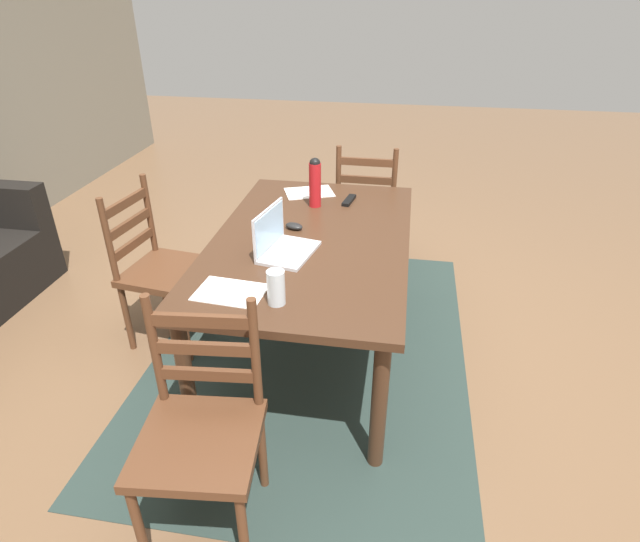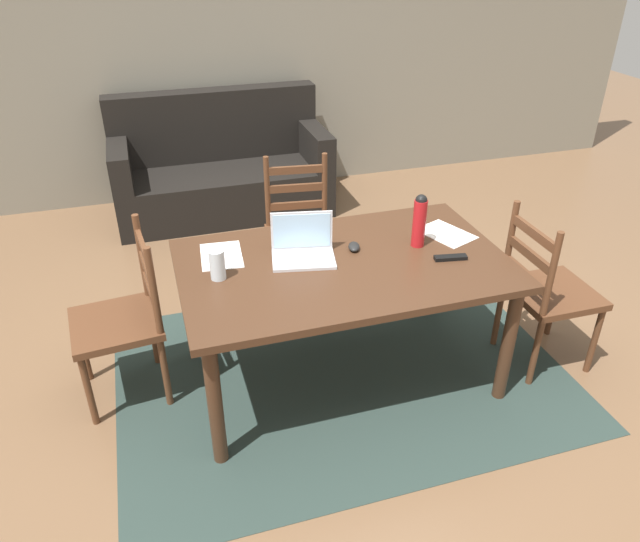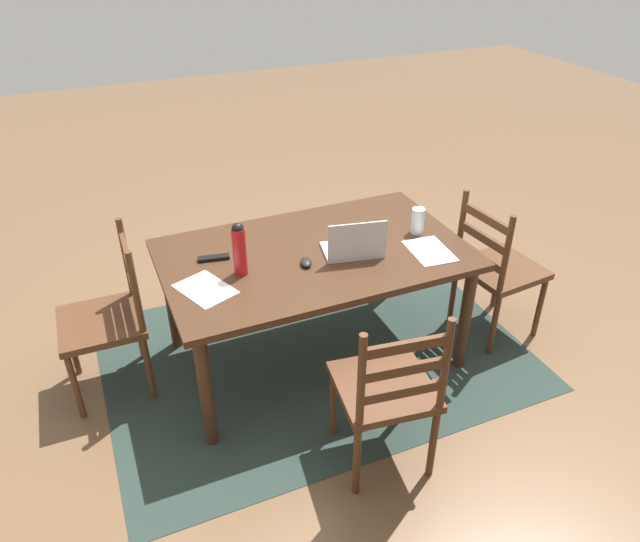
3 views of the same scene
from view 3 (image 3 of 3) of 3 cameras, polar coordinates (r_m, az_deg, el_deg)
ground_plane at (r=3.73m, az=-0.48°, el=-7.94°), size 14.00×14.00×0.00m
area_rug at (r=3.73m, az=-0.48°, el=-7.90°), size 2.49×1.77×0.01m
dining_table at (r=3.35m, az=-0.53°, el=0.66°), size 1.68×1.02×0.73m
chair_far_head at (r=2.83m, az=6.43°, el=-11.29°), size 0.49×0.49×0.95m
chair_right_near at (r=3.44m, az=-19.59°, el=-4.33°), size 0.44×0.44×0.95m
chair_left_far at (r=3.82m, az=16.55°, el=0.18°), size 0.48×0.48×0.95m
laptop at (r=3.25m, az=3.28°, el=2.41°), size 0.36×0.28×0.23m
water_bottle at (r=3.06m, az=-7.72°, el=2.20°), size 0.07×0.07×0.29m
drinking_glass at (r=3.51m, az=9.33°, el=4.77°), size 0.08×0.08×0.15m
computer_mouse at (r=3.18m, az=-1.34°, el=0.86°), size 0.09×0.11×0.03m
tv_remote at (r=3.28m, az=-10.14°, el=1.23°), size 0.17×0.07×0.02m
paper_stack_left at (r=3.36m, az=10.44°, el=1.91°), size 0.23×0.31×0.00m
paper_stack_right at (r=3.04m, az=-10.91°, el=-1.71°), size 0.30×0.35×0.00m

